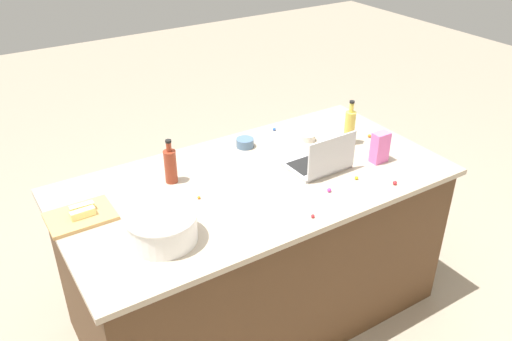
{
  "coord_description": "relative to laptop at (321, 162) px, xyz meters",
  "views": [
    {
      "loc": [
        1.23,
        1.94,
        2.28
      ],
      "look_at": [
        0.0,
        0.0,
        0.95
      ],
      "focal_mm": 36.91,
      "sensor_mm": 36.0,
      "label": 1
    }
  ],
  "objects": [
    {
      "name": "mixing_bowl_large",
      "position": [
        0.94,
        0.12,
        0.02
      ],
      "size": [
        0.31,
        0.31,
        0.13
      ],
      "color": "white",
      "rests_on": "island_counter"
    },
    {
      "name": "candy_5",
      "position": [
        -0.06,
        -0.52,
        -0.04
      ],
      "size": [
        0.02,
        0.02,
        0.02
      ],
      "primitive_type": "sphere",
      "color": "blue",
      "rests_on": "island_counter"
    },
    {
      "name": "candy_2",
      "position": [
        -0.48,
        -0.15,
        -0.04
      ],
      "size": [
        0.02,
        0.02,
        0.02
      ],
      "primitive_type": "sphere",
      "color": "orange",
      "rests_on": "island_counter"
    },
    {
      "name": "bottle_soy",
      "position": [
        0.71,
        -0.31,
        0.05
      ],
      "size": [
        0.06,
        0.06,
        0.23
      ],
      "color": "maroon",
      "rests_on": "island_counter"
    },
    {
      "name": "ramekin_medium",
      "position": [
        -0.15,
        -0.3,
        -0.03
      ],
      "size": [
        0.08,
        0.08,
        0.04
      ],
      "primitive_type": "cylinder",
      "color": "beige",
      "rests_on": "island_counter"
    },
    {
      "name": "butter_stick_right",
      "position": [
        1.19,
        -0.21,
        -0.01
      ],
      "size": [
        0.11,
        0.04,
        0.04
      ],
      "primitive_type": "cube",
      "rotation": [
        0.0,
        0.0,
        0.02
      ],
      "color": "#F4E58C",
      "rests_on": "cutting_board"
    },
    {
      "name": "candy_6",
      "position": [
        -0.54,
        -0.15,
        -0.04
      ],
      "size": [
        0.02,
        0.02,
        0.02
      ],
      "primitive_type": "sphere",
      "color": "#CC3399",
      "rests_on": "island_counter"
    },
    {
      "name": "candy_bag",
      "position": [
        -0.32,
        0.1,
        0.04
      ],
      "size": [
        0.09,
        0.06,
        0.17
      ],
      "primitive_type": "cube",
      "color": "pink",
      "rests_on": "island_counter"
    },
    {
      "name": "candy_1",
      "position": [
        0.1,
        0.2,
        -0.04
      ],
      "size": [
        0.02,
        0.02,
        0.02
      ],
      "primitive_type": "sphere",
      "color": "#CC3399",
      "rests_on": "island_counter"
    },
    {
      "name": "laptop",
      "position": [
        0.0,
        0.0,
        0.0
      ],
      "size": [
        0.31,
        0.23,
        0.22
      ],
      "color": "#B7B7BC",
      "rests_on": "island_counter"
    },
    {
      "name": "candy_4",
      "position": [
        0.67,
        -0.09,
        -0.04
      ],
      "size": [
        0.01,
        0.01,
        0.01
      ],
      "primitive_type": "sphere",
      "color": "orange",
      "rests_on": "island_counter"
    },
    {
      "name": "candy_7",
      "position": [
        -0.09,
        0.18,
        -0.04
      ],
      "size": [
        0.02,
        0.02,
        0.02
      ],
      "primitive_type": "sphere",
      "color": "yellow",
      "rests_on": "island_counter"
    },
    {
      "name": "ground_plane",
      "position": [
        0.34,
        -0.1,
        -0.95
      ],
      "size": [
        12.0,
        12.0,
        0.0
      ],
      "primitive_type": "plane",
      "color": "gray"
    },
    {
      "name": "butter_stick_left",
      "position": [
        1.18,
        -0.26,
        -0.01
      ],
      "size": [
        0.11,
        0.04,
        0.04
      ],
      "primitive_type": "cube",
      "rotation": [
        0.0,
        0.0,
        -0.03
      ],
      "color": "#F4E58C",
      "rests_on": "cutting_board"
    },
    {
      "name": "bottle_oil",
      "position": [
        -0.32,
        -0.15,
        0.06
      ],
      "size": [
        0.06,
        0.06,
        0.26
      ],
      "color": "#DBC64C",
      "rests_on": "island_counter"
    },
    {
      "name": "candy_0",
      "position": [
        0.3,
        0.33,
        -0.04
      ],
      "size": [
        0.02,
        0.02,
        0.02
      ],
      "primitive_type": "sphere",
      "color": "red",
      "rests_on": "island_counter"
    },
    {
      "name": "ramekin_small",
      "position": [
        0.2,
        -0.43,
        -0.02
      ],
      "size": [
        0.1,
        0.1,
        0.05
      ],
      "primitive_type": "cylinder",
      "color": "slate",
      "rests_on": "island_counter"
    },
    {
      "name": "candy_3",
      "position": [
        -0.22,
        0.32,
        -0.04
      ],
      "size": [
        0.02,
        0.02,
        0.02
      ],
      "primitive_type": "sphere",
      "color": "red",
      "rests_on": "island_counter"
    },
    {
      "name": "cutting_board",
      "position": [
        1.19,
        -0.23,
        -0.04
      ],
      "size": [
        0.29,
        0.22,
        0.02
      ],
      "primitive_type": "cube",
      "color": "tan",
      "rests_on": "island_counter"
    },
    {
      "name": "island_counter",
      "position": [
        0.34,
        -0.1,
        -0.5
      ],
      "size": [
        1.98,
        1.02,
        0.9
      ],
      "color": "#4C331E",
      "rests_on": "ground"
    }
  ]
}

